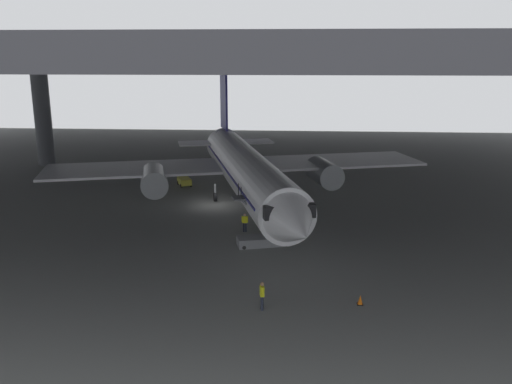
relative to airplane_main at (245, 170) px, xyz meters
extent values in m
plane|color=slate|center=(-3.06, 0.16, -3.65)|extent=(110.00, 110.00, 0.00)
cylinder|color=#4C4F54|center=(-28.75, 18.89, 3.26)|extent=(2.18, 2.18, 13.83)
cube|color=#38383D|center=(-3.06, 13.91, 10.77)|extent=(121.00, 99.00, 1.20)
cube|color=#4C4F54|center=(-3.06, -10.84, 9.77)|extent=(115.50, 0.50, 0.70)
cube|color=#4C4F54|center=(-3.06, 30.41, 9.77)|extent=(115.50, 0.50, 0.70)
cylinder|color=white|center=(0.17, -0.62, 0.02)|extent=(12.29, 30.97, 4.16)
cone|color=white|center=(4.81, -17.35, 0.02)|extent=(5.26, 5.89, 4.07)
cube|color=black|center=(4.11, -14.82, 0.54)|extent=(4.18, 3.75, 0.91)
cone|color=white|center=(-4.47, 16.11, 0.44)|extent=(5.18, 7.35, 3.53)
cube|color=navy|center=(-3.77, 13.58, 5.50)|extent=(1.44, 4.43, 6.80)
cube|color=white|center=(-0.66, 13.26, 0.65)|extent=(6.01, 4.69, 0.16)
cube|color=white|center=(-6.27, 11.71, 0.65)|extent=(6.01, 4.69, 0.16)
cube|color=white|center=(9.21, 7.09, -0.39)|extent=(18.77, 11.93, 0.24)
cylinder|color=#9EA3A8|center=(7.80, 4.36, -1.12)|extent=(3.93, 5.90, 2.58)
cube|color=white|center=(-11.55, 1.33, -0.39)|extent=(18.77, 11.93, 0.24)
cylinder|color=#9EA3A8|center=(-8.93, -0.28, -1.12)|extent=(3.93, 5.90, 2.58)
cube|color=navy|center=(0.17, -0.62, 0.34)|extent=(11.76, 28.80, 0.16)
cylinder|color=#9EA3A8|center=(2.95, -10.63, -2.40)|extent=(0.20, 0.20, 1.15)
cylinder|color=black|center=(2.95, -10.63, -3.20)|extent=(0.53, 0.95, 0.90)
cylinder|color=#9EA3A8|center=(1.94, 3.01, -2.40)|extent=(0.20, 0.20, 1.15)
cylinder|color=black|center=(1.94, 3.01, -3.20)|extent=(0.53, 0.95, 0.90)
cylinder|color=#9EA3A8|center=(-3.22, 1.58, -2.40)|extent=(0.20, 0.20, 1.15)
cylinder|color=black|center=(-3.22, 1.58, -3.20)|extent=(0.53, 0.95, 0.90)
cube|color=slate|center=(2.39, -10.98, -3.30)|extent=(4.31, 2.53, 0.70)
cube|color=slate|center=(2.39, -10.98, -1.36)|extent=(3.98, 2.26, 3.28)
cube|color=slate|center=(0.61, -11.48, 0.23)|extent=(1.41, 1.55, 0.12)
cylinder|color=black|center=(0.77, -12.06, 0.73)|extent=(0.06, 0.06, 1.00)
cylinder|color=black|center=(0.45, -10.90, 0.73)|extent=(0.06, 0.06, 1.00)
cylinder|color=black|center=(0.98, -12.10, -3.50)|extent=(0.32, 0.20, 0.30)
cylinder|color=black|center=(0.60, -10.75, -3.50)|extent=(0.32, 0.20, 0.30)
cylinder|color=black|center=(4.18, -11.21, -3.50)|extent=(0.32, 0.20, 0.30)
cylinder|color=black|center=(3.81, -9.87, -3.50)|extent=(0.32, 0.20, 0.30)
cylinder|color=#232838|center=(2.92, -21.89, -3.22)|extent=(0.14, 0.14, 0.87)
cylinder|color=#232838|center=(2.96, -22.07, -3.22)|extent=(0.14, 0.14, 0.87)
cube|color=yellow|center=(2.94, -21.98, -2.48)|extent=(0.30, 0.40, 0.62)
cylinder|color=yellow|center=(2.88, -21.76, -2.45)|extent=(0.09, 0.09, 0.58)
cylinder|color=yellow|center=(3.00, -22.20, -2.45)|extent=(0.09, 0.09, 0.58)
sphere|color=#8C6647|center=(2.94, -21.98, -2.04)|extent=(0.24, 0.24, 0.24)
cylinder|color=#232838|center=(0.74, -7.93, -3.26)|extent=(0.14, 0.14, 0.79)
cylinder|color=#232838|center=(0.56, -7.91, -3.26)|extent=(0.14, 0.14, 0.79)
cube|color=yellow|center=(0.65, -7.92, -2.58)|extent=(0.38, 0.26, 0.56)
cylinder|color=yellow|center=(0.88, -7.94, -2.55)|extent=(0.09, 0.09, 0.53)
cylinder|color=yellow|center=(0.43, -7.89, -2.55)|extent=(0.09, 0.09, 0.53)
sphere|color=beige|center=(0.65, -7.92, -2.18)|extent=(0.22, 0.22, 0.22)
cube|color=black|center=(8.70, -20.89, -3.63)|extent=(0.36, 0.36, 0.04)
cone|color=orange|center=(8.70, -20.89, -3.33)|extent=(0.30, 0.30, 0.56)
cube|color=yellow|center=(-7.67, 7.96, -3.10)|extent=(2.01, 2.50, 0.70)
cylinder|color=black|center=(-6.83, 7.47, -3.43)|extent=(0.35, 0.47, 0.44)
cylinder|color=black|center=(-7.83, 7.01, -3.43)|extent=(0.35, 0.47, 0.44)
cylinder|color=black|center=(-7.50, 8.92, -3.43)|extent=(0.35, 0.47, 0.44)
cylinder|color=black|center=(-8.50, 8.46, -3.43)|extent=(0.35, 0.47, 0.44)
camera|label=1|loc=(4.61, -50.47, 10.69)|focal=37.69mm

